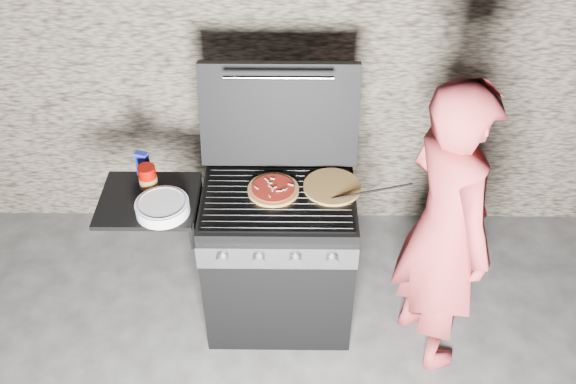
{
  "coord_description": "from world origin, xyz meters",
  "views": [
    {
      "loc": [
        0.08,
        -2.49,
        3.05
      ],
      "look_at": [
        0.05,
        0.0,
        0.95
      ],
      "focal_mm": 40.0,
      "sensor_mm": 36.0,
      "label": 1
    }
  ],
  "objects_px": {
    "pizza_topped": "(273,189)",
    "sauce_jar": "(148,178)",
    "person": "(444,231)",
    "gas_grill": "(234,259)"
  },
  "relations": [
    {
      "from": "person",
      "to": "gas_grill",
      "type": "bearing_deg",
      "value": 58.29
    },
    {
      "from": "pizza_topped",
      "to": "sauce_jar",
      "type": "xyz_separation_m",
      "value": [
        -0.65,
        0.03,
        0.05
      ]
    },
    {
      "from": "pizza_topped",
      "to": "person",
      "type": "distance_m",
      "value": 0.89
    },
    {
      "from": "gas_grill",
      "to": "sauce_jar",
      "type": "bearing_deg",
      "value": 169.81
    },
    {
      "from": "sauce_jar",
      "to": "person",
      "type": "distance_m",
      "value": 1.52
    },
    {
      "from": "gas_grill",
      "to": "sauce_jar",
      "type": "relative_size",
      "value": 9.46
    },
    {
      "from": "pizza_topped",
      "to": "person",
      "type": "bearing_deg",
      "value": -15.49
    },
    {
      "from": "pizza_topped",
      "to": "sauce_jar",
      "type": "relative_size",
      "value": 1.88
    },
    {
      "from": "sauce_jar",
      "to": "person",
      "type": "bearing_deg",
      "value": -9.88
    },
    {
      "from": "gas_grill",
      "to": "pizza_topped",
      "type": "bearing_deg",
      "value": 12.91
    }
  ]
}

